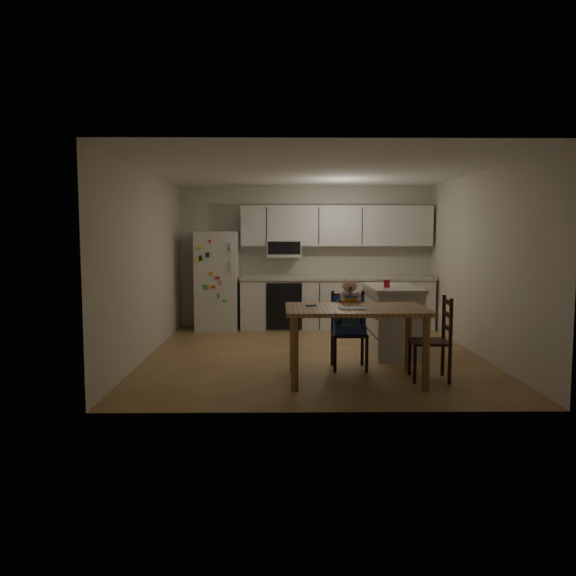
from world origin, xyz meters
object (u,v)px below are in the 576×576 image
Objects in this scene: refrigerator at (217,281)px; chair_booster at (349,314)px; dining_table at (356,317)px; chair_side at (438,333)px; kitchen_island at (393,320)px; red_cup at (387,284)px.

refrigerator is 3.50m from chair_booster.
dining_table is 1.64× the size of chair_side.
chair_booster is at bearing 89.99° from dining_table.
refrigerator is at bearing 118.83° from dining_table.
kitchen_island reaches higher than dining_table.
refrigerator reaches higher than red_cup.
chair_side is (2.88, -3.48, -0.31)m from refrigerator.
red_cup is at bearing -41.04° from refrigerator.
chair_side is at bearing -50.36° from refrigerator.
chair_booster is (-0.59, -0.70, -0.31)m from red_cup.
dining_table is (-0.59, -1.32, -0.26)m from red_cup.
dining_table is at bearing -114.24° from red_cup.
chair_booster is at bearing -116.48° from chair_side.
red_cup is at bearing 49.88° from chair_booster.
chair_booster is at bearing -129.48° from kitchen_island.
red_cup is (-0.12, -0.17, 0.52)m from kitchen_island.
refrigerator is 4.53m from chair_side.
dining_table is at bearing -82.62° from chair_side.
dining_table is (1.94, -3.52, -0.13)m from refrigerator.
chair_side is at bearing -74.62° from red_cup.
refrigerator is 4.02m from dining_table.
kitchen_island is 0.81× the size of dining_table.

